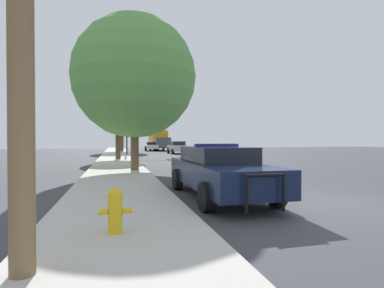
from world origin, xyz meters
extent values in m
plane|color=#3D3D42|center=(0.00, 0.00, 0.00)|extent=(110.00, 110.00, 0.00)
cube|color=#BCB7AD|center=(-5.10, 0.00, 0.07)|extent=(3.00, 110.00, 0.13)
cube|color=#141E3D|center=(-2.29, 1.52, 0.68)|extent=(1.87, 5.16, 0.67)
cube|color=black|center=(-2.30, 1.78, 1.24)|extent=(1.60, 2.69, 0.44)
cylinder|color=black|center=(-1.38, -0.07, 0.35)|extent=(0.24, 0.70, 0.70)
cylinder|color=black|center=(-3.19, -0.08, 0.35)|extent=(0.24, 0.70, 0.70)
cylinder|color=black|center=(-1.40, 3.13, 0.35)|extent=(0.24, 0.70, 0.70)
cylinder|color=black|center=(-3.21, 3.11, 0.35)|extent=(0.24, 0.70, 0.70)
cylinder|color=black|center=(-1.86, -1.17, 0.59)|extent=(0.07, 0.07, 0.79)
cylinder|color=black|center=(-2.69, -1.17, 0.59)|extent=(0.07, 0.07, 0.79)
cylinder|color=black|center=(-2.28, -1.17, 0.95)|extent=(0.87, 0.08, 0.07)
cube|color=navy|center=(-2.30, 1.78, 1.51)|extent=(1.33, 0.21, 0.09)
cube|color=navy|center=(-1.37, 1.53, 0.72)|extent=(0.03, 3.71, 0.19)
cylinder|color=gold|center=(-5.22, -1.57, 0.43)|extent=(0.23, 0.23, 0.60)
sphere|color=gold|center=(-5.22, -1.57, 0.76)|extent=(0.24, 0.24, 0.24)
cylinder|color=gold|center=(-5.41, -1.57, 0.49)|extent=(0.16, 0.09, 0.09)
cylinder|color=gold|center=(-5.02, -1.57, 0.49)|extent=(0.16, 0.09, 0.09)
cylinder|color=#424247|center=(-4.04, 25.47, 3.02)|extent=(0.16, 0.16, 5.77)
cylinder|color=#424247|center=(-2.27, 25.47, 5.75)|extent=(3.56, 0.11, 0.11)
cube|color=black|center=(-0.49, 25.47, 5.30)|extent=(0.30, 0.24, 0.90)
sphere|color=red|center=(-0.49, 25.34, 5.60)|extent=(0.20, 0.20, 0.20)
sphere|color=orange|center=(-0.49, 25.34, 5.30)|extent=(0.20, 0.20, 0.20)
sphere|color=green|center=(-0.49, 25.34, 5.00)|extent=(0.20, 0.20, 0.20)
cube|color=silver|center=(0.13, 39.03, 0.65)|extent=(1.97, 4.27, 0.59)
cube|color=black|center=(0.12, 38.82, 1.14)|extent=(1.62, 2.25, 0.39)
cylinder|color=black|center=(-0.66, 40.36, 0.35)|extent=(0.28, 0.71, 0.70)
cylinder|color=black|center=(1.06, 40.28, 0.35)|extent=(0.28, 0.71, 0.70)
cylinder|color=black|center=(-0.79, 37.77, 0.35)|extent=(0.28, 0.71, 0.70)
cylinder|color=black|center=(0.93, 37.69, 0.35)|extent=(0.28, 0.71, 0.70)
cube|color=#B7B7BC|center=(2.08, 28.74, 0.67)|extent=(1.91, 4.23, 0.67)
cube|color=black|center=(2.08, 28.95, 1.25)|extent=(1.60, 2.22, 0.48)
cylinder|color=black|center=(2.99, 27.47, 0.33)|extent=(0.26, 0.68, 0.67)
cylinder|color=black|center=(1.25, 27.42, 0.33)|extent=(0.26, 0.68, 0.67)
cylinder|color=black|center=(2.91, 30.06, 0.33)|extent=(0.26, 0.68, 0.67)
cylinder|color=black|center=(1.17, 30.01, 0.33)|extent=(0.26, 0.68, 0.67)
cube|color=#474C51|center=(1.66, 38.08, 1.22)|extent=(2.36, 2.17, 1.58)
cube|color=orange|center=(1.49, 41.77, 1.78)|extent=(2.51, 5.42, 2.69)
cylinder|color=black|center=(2.76, 38.34, 0.43)|extent=(0.32, 0.88, 0.87)
cylinder|color=black|center=(0.54, 38.23, 0.43)|extent=(0.32, 0.88, 0.87)
cylinder|color=black|center=(2.56, 42.82, 0.43)|extent=(0.32, 0.88, 0.87)
cylinder|color=black|center=(0.33, 42.72, 0.43)|extent=(0.32, 0.88, 0.87)
cylinder|color=brown|center=(-4.25, 8.93, 1.65)|extent=(0.41, 0.41, 3.04)
sphere|color=#5B9947|center=(-4.25, 8.93, 4.89)|extent=(6.26, 6.26, 6.26)
cylinder|color=#4C3823|center=(-4.33, 35.66, 2.20)|extent=(0.47, 0.47, 4.13)
sphere|color=#387A33|center=(-4.33, 35.66, 5.97)|extent=(6.23, 6.23, 6.23)
cylinder|color=#4C3823|center=(-4.99, 18.41, 1.56)|extent=(0.41, 0.41, 2.86)
sphere|color=#4C8E38|center=(-4.99, 18.41, 4.08)|extent=(3.96, 3.96, 3.96)
camera|label=1|loc=(-5.21, -6.64, 1.66)|focal=28.00mm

